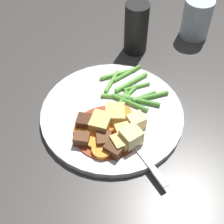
{
  "coord_description": "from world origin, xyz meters",
  "views": [
    {
      "loc": [
        0.4,
        0.08,
        0.49
      ],
      "look_at": [
        0.0,
        0.0,
        0.01
      ],
      "focal_mm": 54.17,
      "sensor_mm": 36.0,
      "label": 1
    }
  ],
  "objects": [
    {
      "name": "green_bean_1",
      "position": [
        -0.04,
        0.02,
        0.02
      ],
      "size": [
        0.06,
        0.03,
        0.01
      ],
      "primitive_type": "cylinder",
      "rotation": [
        0.0,
        1.57,
        2.69
      ],
      "color": "#599E38",
      "rests_on": "dinner_plate"
    },
    {
      "name": "potato_chunk_2",
      "position": [
        0.03,
        0.05,
        0.03
      ],
      "size": [
        0.04,
        0.04,
        0.03
      ],
      "primitive_type": "cube",
      "rotation": [
        0.0,
        0.0,
        3.83
      ],
      "color": "#EAD68C",
      "rests_on": "dinner_plate"
    },
    {
      "name": "pepper_mill",
      "position": [
        -0.2,
        0.01,
        0.06
      ],
      "size": [
        0.05,
        0.05,
        0.11
      ],
      "primitive_type": "cylinder",
      "color": "black",
      "rests_on": "ground_plane"
    },
    {
      "name": "potato_chunk_5",
      "position": [
        0.04,
        -0.01,
        0.03
      ],
      "size": [
        0.04,
        0.04,
        0.03
      ],
      "primitive_type": "cube",
      "rotation": [
        0.0,
        0.0,
        3.04
      ],
      "color": "#DBBC6B",
      "rests_on": "dinner_plate"
    },
    {
      "name": "carrot_slice_1",
      "position": [
        0.05,
        -0.02,
        0.02
      ],
      "size": [
        0.03,
        0.03,
        0.01
      ],
      "primitive_type": "cylinder",
      "rotation": [
        0.0,
        0.0,
        4.48
      ],
      "color": "orange",
      "rests_on": "dinner_plate"
    },
    {
      "name": "ground_plane",
      "position": [
        0.0,
        0.0,
        0.0
      ],
      "size": [
        3.0,
        3.0,
        0.0
      ],
      "primitive_type": "plane",
      "color": "#423F3D"
    },
    {
      "name": "potato_chunk_4",
      "position": [
        0.05,
        0.03,
        0.02
      ],
      "size": [
        0.04,
        0.04,
        0.02
      ],
      "primitive_type": "cube",
      "rotation": [
        0.0,
        0.0,
        5.22
      ],
      "color": "#DBBC6B",
      "rests_on": "dinner_plate"
    },
    {
      "name": "dinner_plate",
      "position": [
        0.0,
        0.0,
        0.01
      ],
      "size": [
        0.27,
        0.27,
        0.01
      ],
      "primitive_type": "cylinder",
      "color": "white",
      "rests_on": "ground_plane"
    },
    {
      "name": "carrot_slice_4",
      "position": [
        0.09,
        0.0,
        0.02
      ],
      "size": [
        0.04,
        0.04,
        0.01
      ],
      "primitive_type": "cylinder",
      "rotation": [
        0.0,
        0.0,
        4.49
      ],
      "color": "orange",
      "rests_on": "dinner_plate"
    },
    {
      "name": "carrot_slice_5",
      "position": [
        0.01,
        0.02,
        0.02
      ],
      "size": [
        0.03,
        0.03,
        0.01
      ],
      "primitive_type": "cylinder",
      "rotation": [
        0.0,
        0.0,
        4.7
      ],
      "color": "orange",
      "rests_on": "dinner_plate"
    },
    {
      "name": "water_glass",
      "position": [
        -0.28,
        0.14,
        0.05
      ],
      "size": [
        0.07,
        0.07,
        0.09
      ],
      "primitive_type": "cylinder",
      "color": "silver",
      "rests_on": "ground_plane"
    },
    {
      "name": "carrot_slice_0",
      "position": [
        0.02,
        -0.01,
        0.02
      ],
      "size": [
        0.03,
        0.03,
        0.01
      ],
      "primitive_type": "cylinder",
      "rotation": [
        0.0,
        0.0,
        3.11
      ],
      "color": "orange",
      "rests_on": "dinner_plate"
    },
    {
      "name": "green_bean_7",
      "position": [
        -0.04,
        0.04,
        0.02
      ],
      "size": [
        0.05,
        0.07,
        0.01
      ],
      "primitive_type": "cylinder",
      "rotation": [
        0.0,
        1.57,
        2.2
      ],
      "color": "#599E38",
      "rests_on": "dinner_plate"
    },
    {
      "name": "green_bean_6",
      "position": [
        -0.1,
        -0.01,
        0.02
      ],
      "size": [
        0.05,
        0.07,
        0.01
      ],
      "primitive_type": "cylinder",
      "rotation": [
        0.0,
        1.57,
        2.12
      ],
      "color": "#66AD42",
      "rests_on": "dinner_plate"
    },
    {
      "name": "meat_chunk_0",
      "position": [
        0.09,
        0.02,
        0.02
      ],
      "size": [
        0.04,
        0.04,
        0.02
      ],
      "primitive_type": "cube",
      "rotation": [
        0.0,
        0.0,
        1.14
      ],
      "color": "#56331E",
      "rests_on": "dinner_plate"
    },
    {
      "name": "potato_chunk_1",
      "position": [
        0.06,
        0.04,
        0.03
      ],
      "size": [
        0.04,
        0.04,
        0.03
      ],
      "primitive_type": "cube",
      "rotation": [
        0.0,
        0.0,
        2.37
      ],
      "color": "#EAD68C",
      "rests_on": "dinner_plate"
    },
    {
      "name": "green_bean_0",
      "position": [
        -0.08,
        -0.02,
        0.02
      ],
      "size": [
        0.06,
        0.02,
        0.01
      ],
      "primitive_type": "cylinder",
      "rotation": [
        0.0,
        1.57,
        2.93
      ],
      "color": "#66AD42",
      "rests_on": "dinner_plate"
    },
    {
      "name": "meat_chunk_2",
      "position": [
        0.04,
        -0.04,
        0.02
      ],
      "size": [
        0.03,
        0.03,
        0.02
      ],
      "primitive_type": "cube",
      "rotation": [
        0.0,
        0.0,
        3.15
      ],
      "color": "#4C2B19",
      "rests_on": "dinner_plate"
    },
    {
      "name": "stew_sauce",
      "position": [
        0.05,
        0.0,
        0.01
      ],
      "size": [
        0.12,
        0.12,
        0.0
      ],
      "primitive_type": "cylinder",
      "color": "#93381E",
      "rests_on": "dinner_plate"
    },
    {
      "name": "green_bean_10",
      "position": [
        -0.03,
        0.03,
        0.02
      ],
      "size": [
        0.03,
        0.08,
        0.01
      ],
      "primitive_type": "cylinder",
      "rotation": [
        0.0,
        1.57,
        1.24
      ],
      "color": "#4C8E33",
      "rests_on": "dinner_plate"
    },
    {
      "name": "carrot_slice_6",
      "position": [
        0.06,
        -0.04,
        0.02
      ],
      "size": [
        0.04,
        0.04,
        0.01
      ],
      "primitive_type": "cylinder",
      "rotation": [
        0.0,
        0.0,
        1.77
      ],
      "color": "orange",
      "rests_on": "dinner_plate"
    },
    {
      "name": "green_bean_9",
      "position": [
        -0.04,
        0.0,
        0.02
      ],
      "size": [
        0.02,
        0.06,
        0.01
      ],
      "primitive_type": "cylinder",
      "rotation": [
        0.0,
        1.57,
        1.71
      ],
      "color": "#66AD42",
      "rests_on": "dinner_plate"
    },
    {
      "name": "carrot_slice_3",
      "position": [
        0.08,
        -0.02,
        0.02
      ],
      "size": [
        0.04,
        0.04,
        0.01
      ],
      "primitive_type": "cylinder",
      "rotation": [
        0.0,
        0.0,
        3.97
      ],
      "color": "orange",
      "rests_on": "dinner_plate"
    },
    {
      "name": "fork",
      "position": [
        0.06,
        0.05,
        0.01
      ],
      "size": [
        0.14,
        0.13,
        0.0
      ],
      "color": "silver",
      "rests_on": "dinner_plate"
    },
    {
      "name": "carrot_slice_2",
      "position": [
        0.04,
        0.01,
        0.02
      ],
      "size": [
        0.04,
        0.04,
        0.01
      ],
      "primitive_type": "cylinder",
      "rotation": [
        0.0,
        0.0,
        1.34
      ],
      "color": "orange",
      "rests_on": "dinner_plate"
    },
    {
      "name": "potato_chunk_0",
      "position": [
        0.02,
        0.01,
        0.03
      ],
      "size": [
        0.04,
        0.04,
        0.03
      ],
      "primitive_type": "cube",
      "rotation": [
        0.0,
        0.0,
        3.33
      ],
      "color": "#DBBC6B",
      "rests_on": "dinner_plate"
    },
    {
      "name": "green_bean_8",
      "position": [
        -0.05,
        0.07,
        0.02
      ],
      "size": [
        0.04,
        0.07,
        0.01
      ],
      "primitive_type": "cylinder",
      "rotation": [
        0.0,
        1.57,
        2.07
      ],
      "color": "#4C8E33",
      "rests_on": "dinner_plate"
    },
    {
      "name": "green_bean_3",
      "position": [
        -0.03,
        0.01,
        0.02
      ],
      "size": [
        0.06,
        0.02,
        0.01
      ],
      "primitive_type": "cylinder",
      "rotation": [
        0.0,
        1.57,
        2.95
      ],
      "color": "#599E38",
      "rests_on": "dinner_plate"
    },
    {
      "name": "green_bean_2",
      "position": [
        -0.08,
        0.02,
        0.02
      ],
      "size": [
        0.06,
        0.06,
        0.01
      ],
      "primitive_type": "cylinder",
      "rotation": [
        0.0,
        1.57,
        2.41
      ],
      "color": "#66AD42",
      "rests_on": "dinner_plate"
    },
    {
      "name": "meat_chunk_3",
      "position": [
        0.07,
        -0.0,
        0.02
      ],
      "size": [
        0.03,
        0.03,
        0.02
      ],
      "primitive_type": "cube",
      "rotation": [
        0.0,
        0.0,
        5.0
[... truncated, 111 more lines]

